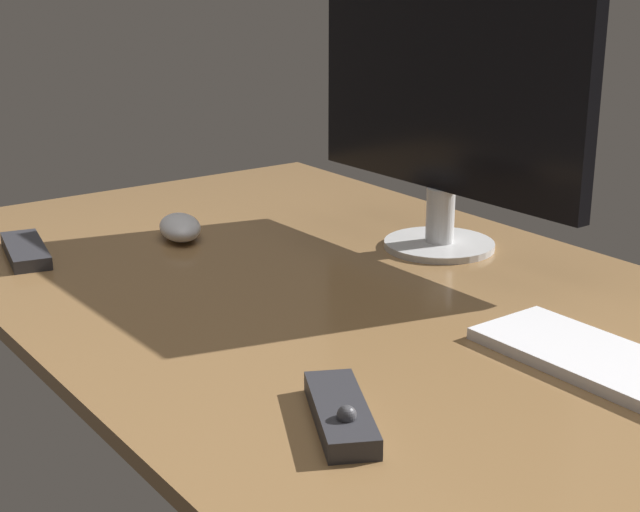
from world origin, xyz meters
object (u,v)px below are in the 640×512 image
at_px(computer_mouse, 180,227).
at_px(media_remote, 341,413).
at_px(tv_remote, 26,250).
at_px(monitor, 445,107).
at_px(keyboard, 626,371).

bearing_deg(computer_mouse, media_remote, 5.28).
bearing_deg(tv_remote, computer_mouse, 88.76).
height_order(computer_mouse, media_remote, computer_mouse).
bearing_deg(monitor, keyboard, -19.98).
height_order(computer_mouse, tv_remote, computer_mouse).
distance_m(monitor, computer_mouse, 0.46).
bearing_deg(keyboard, media_remote, -107.72).
bearing_deg(tv_remote, keyboard, 37.18).
height_order(monitor, keyboard, monitor).
height_order(keyboard, computer_mouse, computer_mouse).
relative_size(keyboard, tv_remote, 2.16).
relative_size(monitor, keyboard, 1.49).
bearing_deg(media_remote, keyboard, 100.12).
bearing_deg(monitor, computer_mouse, -133.90).
xyz_separation_m(media_remote, tv_remote, (-0.71, -0.06, -0.00)).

